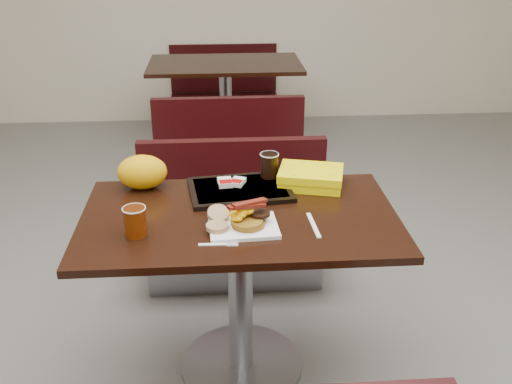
{
  "coord_description": "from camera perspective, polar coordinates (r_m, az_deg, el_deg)",
  "views": [
    {
      "loc": [
        -0.07,
        -1.94,
        1.76
      ],
      "look_at": [
        0.07,
        0.05,
        0.82
      ],
      "focal_mm": 40.39,
      "sensor_mm": 36.0,
      "label": 1
    }
  ],
  "objects": [
    {
      "name": "bench_near_n",
      "position": [
        2.99,
        -2.15,
        -2.71
      ],
      "size": [
        1.0,
        0.46,
        0.72
      ],
      "primitive_type": null,
      "color": "black",
      "rests_on": "floor"
    },
    {
      "name": "tray",
      "position": [
        2.37,
        -1.6,
        0.23
      ],
      "size": [
        0.44,
        0.34,
        0.02
      ],
      "primitive_type": "cube",
      "rotation": [
        0.0,
        0.0,
        0.12
      ],
      "color": "black",
      "rests_on": "table_near"
    },
    {
      "name": "bench_far_s",
      "position": [
        4.09,
        -2.76,
        5.19
      ],
      "size": [
        1.0,
        0.46,
        0.72
      ],
      "primitive_type": null,
      "color": "black",
      "rests_on": "floor"
    },
    {
      "name": "muffin_bottom",
      "position": [
        2.06,
        -3.86,
        -3.45
      ],
      "size": [
        0.09,
        0.09,
        0.02
      ],
      "primitive_type": "cylinder",
      "rotation": [
        0.0,
        0.0,
        -0.07
      ],
      "color": "tan",
      "rests_on": "platter"
    },
    {
      "name": "coffee_cup_far",
      "position": [
        2.45,
        1.33,
        2.67
      ],
      "size": [
        0.09,
        0.09,
        0.1
      ],
      "primitive_type": "cylinder",
      "rotation": [
        0.0,
        0.0,
        -0.14
      ],
      "color": "black",
      "rests_on": "tray"
    },
    {
      "name": "condiment_ketchup",
      "position": [
        2.25,
        -2.3,
        -1.31
      ],
      "size": [
        0.05,
        0.04,
        0.01
      ],
      "primitive_type": "cube",
      "rotation": [
        0.0,
        0.0,
        0.11
      ],
      "color": "#8C0504",
      "rests_on": "table_near"
    },
    {
      "name": "pancake_stack",
      "position": [
        2.08,
        -0.76,
        -3.0
      ],
      "size": [
        0.14,
        0.14,
        0.03
      ],
      "primitive_type": "cylinder",
      "rotation": [
        0.0,
        0.0,
        0.21
      ],
      "color": "#876016",
      "rests_on": "platter"
    },
    {
      "name": "knife",
      "position": [
        2.12,
        5.72,
        -3.27
      ],
      "size": [
        0.03,
        0.19,
        0.0
      ],
      "primitive_type": "cube",
      "rotation": [
        0.0,
        0.0,
        -1.51
      ],
      "color": "white",
      "rests_on": "table_near"
    },
    {
      "name": "bench_far_n",
      "position": [
        5.42,
        -3.16,
        10.26
      ],
      "size": [
        1.0,
        0.46,
        0.72
      ],
      "primitive_type": null,
      "color": "black",
      "rests_on": "floor"
    },
    {
      "name": "clamshell",
      "position": [
        2.43,
        5.44,
        1.45
      ],
      "size": [
        0.3,
        0.26,
        0.07
      ],
      "primitive_type": "cube",
      "rotation": [
        0.0,
        0.0,
        -0.25
      ],
      "color": "yellow",
      "rests_on": "table_near"
    },
    {
      "name": "fork",
      "position": [
        1.99,
        -4.3,
        -5.2
      ],
      "size": [
        0.14,
        0.03,
        0.0
      ],
      "primitive_type": null,
      "rotation": [
        0.0,
        0.0,
        -0.02
      ],
      "color": "white",
      "rests_on": "table_near"
    },
    {
      "name": "condiment_syrup",
      "position": [
        2.28,
        -3.27,
        -0.99
      ],
      "size": [
        0.04,
        0.03,
        0.01
      ],
      "primitive_type": "cube",
      "rotation": [
        0.0,
        0.0,
        0.01
      ],
      "color": "#B53407",
      "rests_on": "table_near"
    },
    {
      "name": "scrambled_eggs",
      "position": [
        2.07,
        -1.39,
        -2.05
      ],
      "size": [
        0.09,
        0.08,
        0.04
      ],
      "primitive_type": "ellipsoid",
      "rotation": [
        0.0,
        0.0,
        -0.06
      ],
      "color": "#F5BB04",
      "rests_on": "pancake_stack"
    },
    {
      "name": "hashbrown_sleeve_left",
      "position": [
        2.39,
        -3.09,
        0.96
      ],
      "size": [
        0.07,
        0.08,
        0.02
      ],
      "primitive_type": "cube",
      "rotation": [
        0.0,
        0.0,
        0.12
      ],
      "color": "silver",
      "rests_on": "tray"
    },
    {
      "name": "coffee_cup_near",
      "position": [
        2.07,
        -11.88,
        -2.89
      ],
      "size": [
        0.1,
        0.1,
        0.11
      ],
      "primitive_type": "cylinder",
      "rotation": [
        0.0,
        0.0,
        -0.38
      ],
      "color": "#842A04",
      "rests_on": "table_near"
    },
    {
      "name": "table_near",
      "position": [
        2.38,
        -1.53,
        -10.29
      ],
      "size": [
        1.2,
        0.7,
        0.75
      ],
      "primitive_type": null,
      "color": "black",
      "rests_on": "floor"
    },
    {
      "name": "platter",
      "position": [
        2.09,
        -1.25,
        -3.48
      ],
      "size": [
        0.26,
        0.21,
        0.01
      ],
      "primitive_type": "cube",
      "rotation": [
        0.0,
        0.0,
        0.06
      ],
      "color": "white",
      "rests_on": "table_near"
    },
    {
      "name": "table_far",
      "position": [
        4.75,
        -2.99,
        8.25
      ],
      "size": [
        1.2,
        0.7,
        0.75
      ],
      "primitive_type": null,
      "color": "black",
      "rests_on": "floor"
    },
    {
      "name": "bacon_strips",
      "position": [
        2.06,
        -0.94,
        -1.33
      ],
      "size": [
        0.16,
        0.12,
        0.01
      ],
      "primitive_type": null,
      "rotation": [
        0.0,
        0.0,
        0.43
      ],
      "color": "#400405",
      "rests_on": "scrambled_eggs"
    },
    {
      "name": "paper_bag",
      "position": [
        2.42,
        -11.2,
        1.96
      ],
      "size": [
        0.21,
        0.15,
        0.14
      ],
      "primitive_type": "ellipsoid",
      "rotation": [
        0.0,
        0.0,
        -0.0
      ],
      "color": "#ECA507",
      "rests_on": "table_near"
    },
    {
      "name": "muffin_top",
      "position": [
        2.12,
        -3.76,
        -2.15
      ],
      "size": [
        0.1,
        0.1,
        0.05
      ],
      "primitive_type": "cylinder",
      "rotation": [
        0.38,
        0.0,
        0.24
      ],
      "color": "tan",
      "rests_on": "platter"
    },
    {
      "name": "hashbrown_sleeve_right",
      "position": [
        2.39,
        -1.83,
        1.01
      ],
      "size": [
        0.08,
        0.09,
        0.02
      ],
      "primitive_type": "cube",
      "rotation": [
        0.0,
        0.0,
        -0.39
      ],
      "color": "silver",
      "rests_on": "tray"
    },
    {
      "name": "sausage_patty",
      "position": [
        2.1,
        0.37,
        -2.12
      ],
      "size": [
        0.08,
        0.08,
        0.01
      ],
      "primitive_type": "cylinder",
      "rotation": [
        0.0,
        0.0,
        -0.08
      ],
      "color": "black",
      "rests_on": "pancake_stack"
    },
    {
      "name": "floor",
      "position": [
        2.62,
        -1.44,
        -16.98
      ],
      "size": [
        6.0,
        7.0,
        0.01
      ],
      "primitive_type": "cube",
      "color": "slate",
      "rests_on": "ground"
    }
  ]
}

